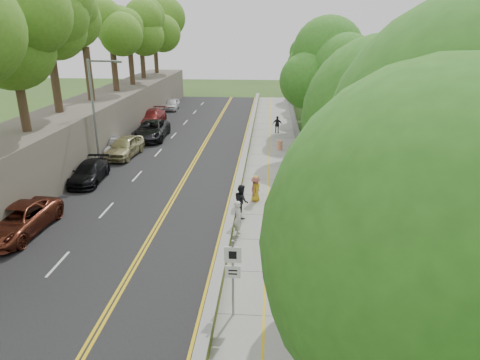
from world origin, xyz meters
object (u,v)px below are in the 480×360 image
object	(u,v)px
painter_0	(256,188)
person_far	(277,125)
signpost	(233,270)
construction_barrel	(280,145)
concrete_block	(312,256)
streetlight	(96,107)
car_2	(17,220)

from	to	relation	value
painter_0	person_far	bearing A→B (deg)	12.49
signpost	painter_0	xyz separation A→B (m)	(0.40, 11.06, -1.09)
signpost	person_far	bearing A→B (deg)	86.27
construction_barrel	concrete_block	world-z (taller)	construction_barrel
streetlight	concrete_block	size ratio (longest dim) A/B	6.47
streetlight	person_far	xyz separation A→B (m)	(13.39, 11.74, -3.74)
streetlight	car_2	size ratio (longest dim) A/B	1.46
car_2	person_far	world-z (taller)	person_far
streetlight	construction_barrel	size ratio (longest dim) A/B	9.69
construction_barrel	concrete_block	size ratio (longest dim) A/B	0.67
signpost	car_2	bearing A→B (deg)	153.67
construction_barrel	car_2	world-z (taller)	car_2
concrete_block	person_far	size ratio (longest dim) A/B	0.72
car_2	streetlight	bearing A→B (deg)	91.60
car_2	painter_0	size ratio (longest dim) A/B	3.34
streetlight	concrete_block	xyz separation A→B (m)	(14.76, -13.16, -4.18)
concrete_block	painter_0	bearing A→B (deg)	111.59
streetlight	person_far	world-z (taller)	streetlight
concrete_block	construction_barrel	bearing A→B (deg)	93.70
car_2	person_far	distance (m)	26.67
streetlight	car_2	xyz separation A→B (m)	(-0.14, -11.25, -3.84)
streetlight	signpost	bearing A→B (deg)	-55.92
car_2	person_far	size ratio (longest dim) A/B	3.20
construction_barrel	person_far	bearing A→B (deg)	91.47
streetlight	signpost	size ratio (longest dim) A/B	2.58
painter_0	person_far	xyz separation A→B (m)	(1.48, 17.69, 0.04)
construction_barrel	concrete_block	xyz separation A→B (m)	(1.22, -18.81, -0.00)
construction_barrel	person_far	xyz separation A→B (m)	(-0.16, 6.08, 0.44)
concrete_block	person_far	world-z (taller)	person_far
concrete_block	painter_0	distance (m)	7.75
signpost	construction_barrel	world-z (taller)	signpost
concrete_block	person_far	xyz separation A→B (m)	(-1.37, 24.89, 0.44)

